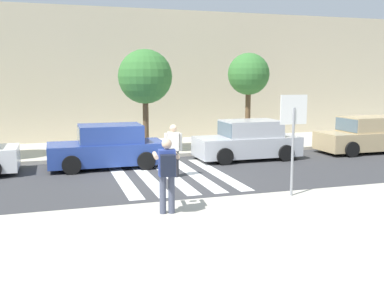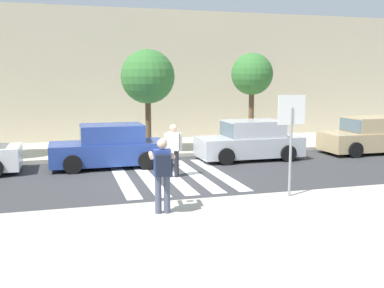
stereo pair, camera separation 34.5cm
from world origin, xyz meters
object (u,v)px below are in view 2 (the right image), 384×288
(parked_car_silver, at_px, (250,141))
(pedestrian_crossing, at_px, (173,148))
(photographer_with_backpack, at_px, (162,169))
(street_tree_east, at_px, (252,75))
(stop_sign, at_px, (291,123))
(parked_car_blue, at_px, (109,147))
(street_tree_center, at_px, (148,77))
(parked_car_tan, at_px, (370,136))

(parked_car_silver, bearing_deg, pedestrian_crossing, -148.06)
(photographer_with_backpack, xyz_separation_m, street_tree_east, (6.10, 9.10, 2.17))
(stop_sign, relative_size, parked_car_blue, 0.65)
(parked_car_blue, distance_m, street_tree_center, 3.69)
(stop_sign, bearing_deg, parked_car_silver, 76.43)
(pedestrian_crossing, bearing_deg, street_tree_center, 90.32)
(photographer_with_backpack, xyz_separation_m, parked_car_blue, (-0.56, 6.51, -0.44))
(parked_car_blue, bearing_deg, parked_car_tan, -0.00)
(stop_sign, height_order, parked_car_blue, stop_sign)
(street_tree_east, bearing_deg, photographer_with_backpack, -123.84)
(parked_car_blue, distance_m, parked_car_tan, 11.06)
(parked_car_blue, bearing_deg, street_tree_center, 47.83)
(photographer_with_backpack, height_order, street_tree_east, street_tree_east)
(stop_sign, xyz_separation_m, photographer_with_backpack, (-3.52, -0.59, -0.90))
(stop_sign, height_order, parked_car_tan, stop_sign)
(parked_car_blue, bearing_deg, street_tree_east, 21.23)
(stop_sign, height_order, parked_car_silver, stop_sign)
(photographer_with_backpack, bearing_deg, parked_car_tan, 31.79)
(pedestrian_crossing, distance_m, parked_car_tan, 9.51)
(stop_sign, relative_size, street_tree_center, 0.63)
(parked_car_silver, xyz_separation_m, street_tree_east, (1.15, 2.59, 2.61))
(stop_sign, bearing_deg, parked_car_tan, 40.28)
(street_tree_east, bearing_deg, stop_sign, -106.89)
(pedestrian_crossing, relative_size, street_tree_east, 0.41)
(stop_sign, bearing_deg, pedestrian_crossing, 121.70)
(parked_car_silver, distance_m, parked_car_tan, 5.56)
(pedestrian_crossing, height_order, street_tree_center, street_tree_center)
(parked_car_silver, height_order, street_tree_east, street_tree_east)
(parked_car_blue, relative_size, parked_car_silver, 1.00)
(pedestrian_crossing, relative_size, street_tree_center, 0.41)
(photographer_with_backpack, height_order, parked_car_blue, photographer_with_backpack)
(photographer_with_backpack, distance_m, street_tree_east, 11.16)
(photographer_with_backpack, distance_m, pedestrian_crossing, 4.41)
(stop_sign, relative_size, pedestrian_crossing, 1.53)
(parked_car_blue, height_order, parked_car_tan, same)
(parked_car_tan, bearing_deg, street_tree_center, 167.77)
(stop_sign, distance_m, street_tree_east, 8.98)
(stop_sign, distance_m, photographer_with_backpack, 3.68)
(parked_car_tan, distance_m, street_tree_east, 5.74)
(street_tree_center, relative_size, street_tree_east, 1.01)
(parked_car_blue, distance_m, street_tree_east, 7.61)
(pedestrian_crossing, relative_size, parked_car_blue, 0.42)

